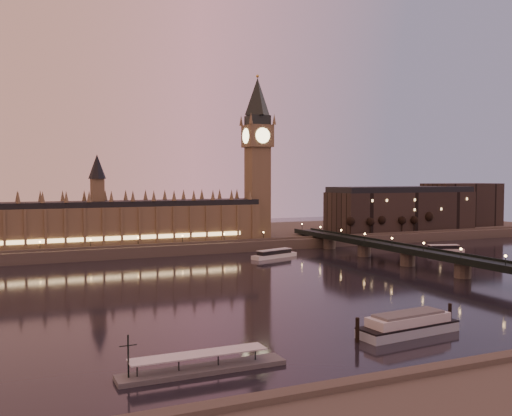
{
  "coord_description": "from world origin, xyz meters",
  "views": [
    {
      "loc": [
        -94.66,
        -212.44,
        44.79
      ],
      "look_at": [
        14.87,
        35.0,
        30.24
      ],
      "focal_mm": 40.0,
      "sensor_mm": 36.0,
      "label": 1
    }
  ],
  "objects_px": {
    "cruise_boat_b": "(443,249)",
    "pontoon_pier": "(202,367)",
    "cruise_boat_a": "(274,254)",
    "moored_barge": "(408,324)"
  },
  "relations": [
    {
      "from": "cruise_boat_b",
      "to": "pontoon_pier",
      "type": "relative_size",
      "value": 0.62
    },
    {
      "from": "cruise_boat_a",
      "to": "moored_barge",
      "type": "distance_m",
      "value": 158.79
    },
    {
      "from": "cruise_boat_a",
      "to": "cruise_boat_b",
      "type": "bearing_deg",
      "value": -28.65
    },
    {
      "from": "cruise_boat_a",
      "to": "cruise_boat_b",
      "type": "height_order",
      "value": "cruise_boat_a"
    },
    {
      "from": "moored_barge",
      "to": "pontoon_pier",
      "type": "xyz_separation_m",
      "value": [
        -63.96,
        -6.22,
        -1.7
      ]
    },
    {
      "from": "cruise_boat_b",
      "to": "pontoon_pier",
      "type": "bearing_deg",
      "value": -126.08
    },
    {
      "from": "moored_barge",
      "to": "cruise_boat_a",
      "type": "bearing_deg",
      "value": 72.77
    },
    {
      "from": "pontoon_pier",
      "to": "cruise_boat_a",
      "type": "bearing_deg",
      "value": 59.19
    },
    {
      "from": "cruise_boat_a",
      "to": "cruise_boat_b",
      "type": "relative_size",
      "value": 1.22
    },
    {
      "from": "cruise_boat_a",
      "to": "moored_barge",
      "type": "relative_size",
      "value": 0.82
    }
  ]
}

